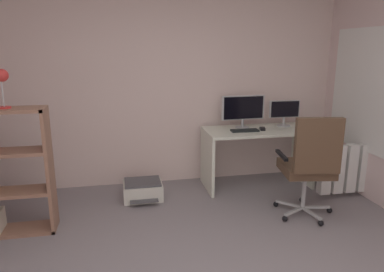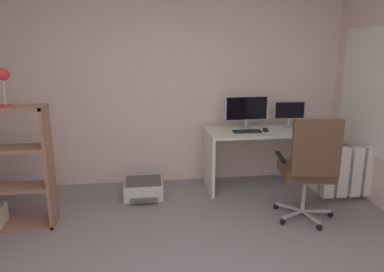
% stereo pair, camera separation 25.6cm
% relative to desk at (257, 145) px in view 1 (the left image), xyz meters
% --- Properties ---
extents(wall_back, '(4.60, 0.10, 2.51)m').
position_rel_desk_xyz_m(wall_back, '(-1.15, 0.43, 0.71)').
color(wall_back, silver).
rests_on(wall_back, ground).
extents(window_pane, '(0.01, 1.38, 1.34)m').
position_rel_desk_xyz_m(window_pane, '(1.14, -0.57, 0.73)').
color(window_pane, white).
extents(window_frame, '(0.02, 1.46, 1.42)m').
position_rel_desk_xyz_m(window_frame, '(1.14, -0.57, 0.73)').
color(window_frame, white).
extents(desk, '(1.35, 0.63, 0.75)m').
position_rel_desk_xyz_m(desk, '(0.00, 0.00, 0.00)').
color(desk, white).
rests_on(desk, ground).
extents(monitor_main, '(0.57, 0.18, 0.42)m').
position_rel_desk_xyz_m(monitor_main, '(-0.17, 0.11, 0.46)').
color(monitor_main, '#B2B5B7').
rests_on(monitor_main, desk).
extents(monitor_secondary, '(0.41, 0.18, 0.34)m').
position_rel_desk_xyz_m(monitor_secondary, '(0.40, 0.11, 0.41)').
color(monitor_secondary, '#B2B5B7').
rests_on(monitor_secondary, desk).
extents(keyboard, '(0.34, 0.14, 0.02)m').
position_rel_desk_xyz_m(keyboard, '(-0.21, -0.08, 0.22)').
color(keyboard, black).
rests_on(keyboard, desk).
extents(computer_mouse, '(0.08, 0.11, 0.03)m').
position_rel_desk_xyz_m(computer_mouse, '(0.03, -0.06, 0.22)').
color(computer_mouse, black).
rests_on(computer_mouse, desk).
extents(office_chair, '(0.64, 0.64, 1.11)m').
position_rel_desk_xyz_m(office_chair, '(0.17, -0.99, 0.07)').
color(office_chair, '#B7BABC').
rests_on(office_chair, ground).
extents(desk_lamp, '(0.12, 0.11, 0.35)m').
position_rel_desk_xyz_m(desk_lamp, '(-2.71, -0.70, 0.94)').
color(desk_lamp, red).
rests_on(desk_lamp, bookshelf).
extents(printer, '(0.46, 0.45, 0.22)m').
position_rel_desk_xyz_m(printer, '(-1.48, -0.14, -0.44)').
color(printer, silver).
rests_on(printer, ground).
extents(radiator, '(0.96, 0.10, 0.59)m').
position_rel_desk_xyz_m(radiator, '(1.05, -0.57, -0.19)').
color(radiator, white).
rests_on(radiator, ground).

